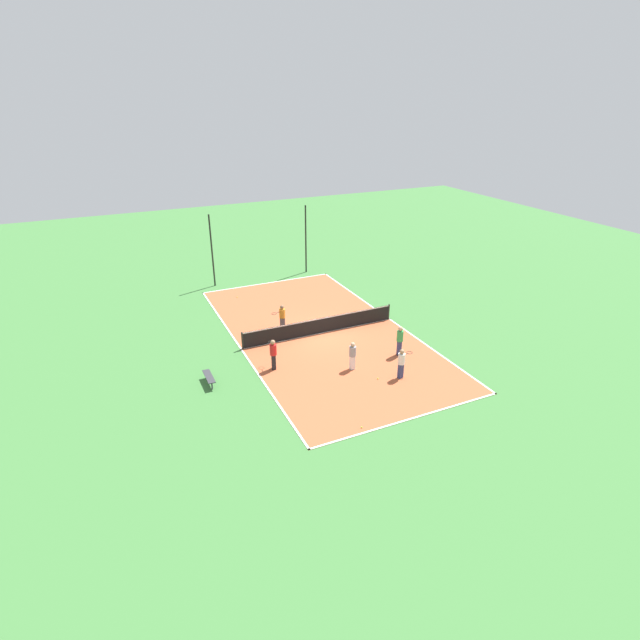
% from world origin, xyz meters
% --- Properties ---
extents(ground_plane, '(80.00, 80.00, 0.00)m').
position_xyz_m(ground_plane, '(0.00, 0.00, 0.00)').
color(ground_plane, '#3D7538').
extents(court_surface, '(10.03, 19.43, 0.02)m').
position_xyz_m(court_surface, '(0.00, 0.00, 0.01)').
color(court_surface, '#B75633').
rests_on(court_surface, ground_plane).
extents(tennis_net, '(9.83, 0.10, 1.04)m').
position_xyz_m(tennis_net, '(0.00, 0.00, 0.55)').
color(tennis_net, black).
rests_on(tennis_net, court_surface).
extents(bench, '(0.36, 1.43, 0.45)m').
position_xyz_m(bench, '(-7.47, -2.90, 0.38)').
color(bench, '#333338').
rests_on(bench, ground_plane).
extents(player_baseline_gray, '(0.37, 0.37, 1.57)m').
position_xyz_m(player_baseline_gray, '(-0.27, -4.64, 0.91)').
color(player_baseline_gray, white).
rests_on(player_baseline_gray, court_surface).
extents(player_center_orange, '(0.99, 0.56, 1.64)m').
position_xyz_m(player_center_orange, '(-1.90, 1.40, 0.96)').
color(player_center_orange, '#4C4C51').
rests_on(player_center_orange, court_surface).
extents(player_far_green, '(0.43, 0.43, 1.76)m').
position_xyz_m(player_far_green, '(2.82, -4.37, 1.03)').
color(player_far_green, navy).
rests_on(player_far_green, court_surface).
extents(player_coach_red, '(0.48, 0.97, 1.70)m').
position_xyz_m(player_coach_red, '(-4.03, -2.88, 1.00)').
color(player_coach_red, black).
rests_on(player_coach_red, court_surface).
extents(player_far_white, '(0.99, 0.57, 1.63)m').
position_xyz_m(player_far_white, '(1.57, -6.45, 0.96)').
color(player_far_white, navy).
rests_on(player_far_white, court_surface).
extents(tennis_ball_midcourt, '(0.07, 0.07, 0.07)m').
position_xyz_m(tennis_ball_midcourt, '(-2.30, -9.33, 0.06)').
color(tennis_ball_midcourt, '#CCE033').
rests_on(tennis_ball_midcourt, court_surface).
extents(tennis_ball_far_baseline, '(0.07, 0.07, 0.07)m').
position_xyz_m(tennis_ball_far_baseline, '(0.44, -6.11, 0.06)').
color(tennis_ball_far_baseline, '#CCE033').
rests_on(tennis_ball_far_baseline, court_surface).
extents(tennis_ball_near_net, '(0.07, 0.07, 0.07)m').
position_xyz_m(tennis_ball_near_net, '(-2.95, 7.75, 0.06)').
color(tennis_ball_near_net, '#CCE033').
rests_on(tennis_ball_near_net, court_surface).
extents(tennis_ball_left_sideline, '(0.07, 0.07, 0.07)m').
position_xyz_m(tennis_ball_left_sideline, '(-2.42, 0.57, 0.06)').
color(tennis_ball_left_sideline, '#CCE033').
rests_on(tennis_ball_left_sideline, court_surface).
extents(fence_post_back_left, '(0.12, 0.12, 5.44)m').
position_xyz_m(fence_post_back_left, '(-3.77, 10.86, 2.72)').
color(fence_post_back_left, black).
rests_on(fence_post_back_left, ground_plane).
extents(fence_post_back_right, '(0.12, 0.12, 5.44)m').
position_xyz_m(fence_post_back_right, '(3.77, 10.86, 2.72)').
color(fence_post_back_right, black).
rests_on(fence_post_back_right, ground_plane).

